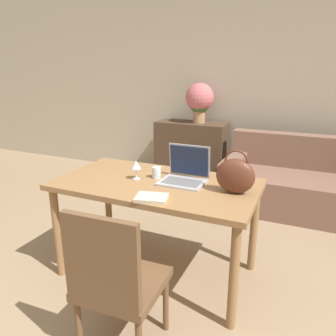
% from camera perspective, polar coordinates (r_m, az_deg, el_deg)
% --- Properties ---
extents(ground_plane, '(14.00, 14.00, 0.00)m').
position_cam_1_polar(ground_plane, '(2.37, -5.59, -25.06)').
color(ground_plane, '#997F60').
extents(wall_back, '(10.00, 0.06, 2.70)m').
position_cam_1_polar(wall_back, '(4.58, 13.07, 13.92)').
color(wall_back, '#BCB29E').
rests_on(wall_back, ground_plane).
extents(dining_table, '(1.49, 0.81, 0.77)m').
position_cam_1_polar(dining_table, '(2.46, -2.00, -4.38)').
color(dining_table, olive).
rests_on(dining_table, ground_plane).
extents(chair, '(0.46, 0.46, 0.92)m').
position_cam_1_polar(chair, '(1.87, -9.19, -18.56)').
color(chair, brown).
rests_on(chair, ground_plane).
extents(couch, '(1.61, 0.87, 0.82)m').
position_cam_1_polar(couch, '(4.03, 21.37, -2.81)').
color(couch, '#7F5B4C').
rests_on(couch, ground_plane).
extents(sideboard, '(0.97, 0.40, 0.86)m').
position_cam_1_polar(sideboard, '(4.60, 4.03, 2.68)').
color(sideboard, '#4C3828').
rests_on(sideboard, ground_plane).
extents(laptop, '(0.32, 0.28, 0.26)m').
position_cam_1_polar(laptop, '(2.43, 3.06, -0.71)').
color(laptop, '#ADADB2').
rests_on(laptop, dining_table).
extents(drinking_glass, '(0.07, 0.07, 0.09)m').
position_cam_1_polar(drinking_glass, '(2.50, -2.01, -0.79)').
color(drinking_glass, silver).
rests_on(drinking_glass, dining_table).
extents(wine_glass, '(0.08, 0.08, 0.15)m').
position_cam_1_polar(wine_glass, '(2.47, -5.58, 0.43)').
color(wine_glass, silver).
rests_on(wine_glass, dining_table).
extents(handbag, '(0.26, 0.12, 0.30)m').
position_cam_1_polar(handbag, '(2.22, 11.64, -1.29)').
color(handbag, '#592D1E').
rests_on(handbag, dining_table).
extents(flower_vase, '(0.37, 0.37, 0.53)m').
position_cam_1_polar(flower_vase, '(4.45, 5.50, 11.70)').
color(flower_vase, tan).
rests_on(flower_vase, sideboard).
extents(book, '(0.23, 0.20, 0.02)m').
position_cam_1_polar(book, '(2.11, -2.88, -5.22)').
color(book, beige).
rests_on(book, dining_table).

